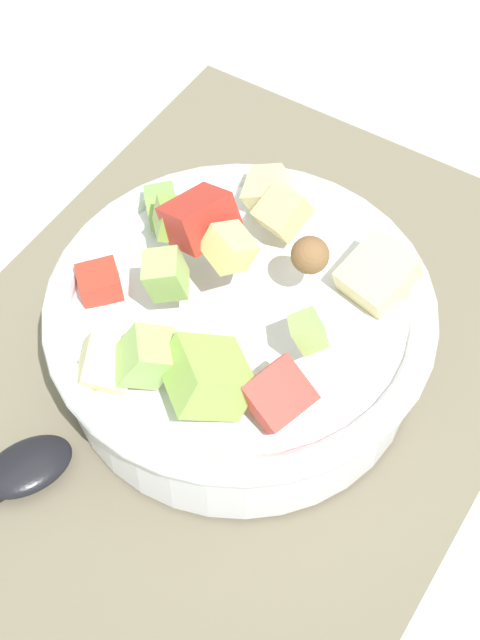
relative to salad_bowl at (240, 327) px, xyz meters
The scene contains 3 objects.
ground_plane 0.05m from the salad_bowl, 84.82° to the left, with size 2.40×2.40×0.00m, color silver.
placemat 0.04m from the salad_bowl, 84.82° to the left, with size 0.48×0.35×0.01m, color #756B56.
salad_bowl is the anchor object (origin of this frame).
Camera 1 is at (-0.30, -0.20, 0.53)m, focal length 54.79 mm.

